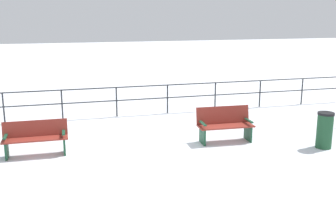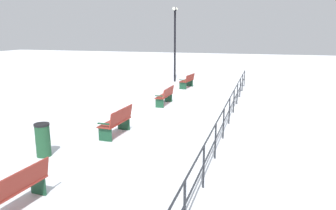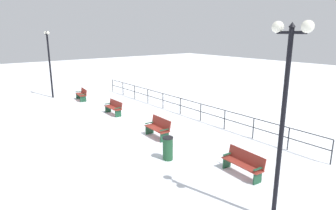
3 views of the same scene
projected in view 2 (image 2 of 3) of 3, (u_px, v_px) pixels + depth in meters
name	position (u px, v px, depth m)	size (l,w,h in m)	color
ground_plane	(143.00, 117.00, 13.48)	(80.00, 80.00, 0.00)	white
bench_nearest	(187.00, 81.00, 20.33)	(0.72, 1.47, 0.86)	maroon
bench_second	(166.00, 95.00, 15.65)	(0.51, 1.58, 0.86)	maroon
bench_third	(117.00, 122.00, 11.03)	(0.64, 1.55, 0.95)	maroon
bench_fourth	(13.00, 190.00, 6.33)	(0.60, 1.68, 0.87)	maroon
lamppost_near	(175.00, 36.00, 22.28)	(0.23, 0.84, 5.07)	black
waterfront_railing	(230.00, 106.00, 12.35)	(0.05, 18.16, 1.03)	#26282D
trash_bin	(43.00, 140.00, 9.20)	(0.43, 0.43, 0.96)	#1E4C2D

